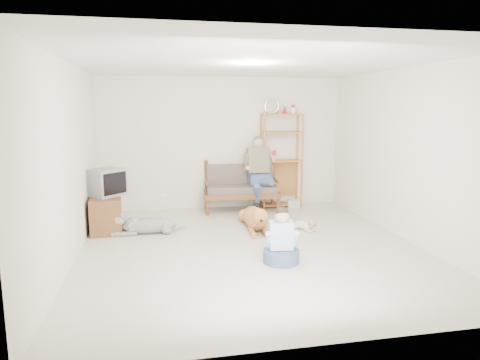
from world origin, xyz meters
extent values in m
plane|color=silver|center=(0.00, 0.00, 0.00)|extent=(5.50, 5.50, 0.00)
plane|color=white|center=(0.00, 0.00, 2.70)|extent=(5.50, 5.50, 0.00)
plane|color=silver|center=(0.00, 2.75, 1.35)|extent=(5.00, 0.00, 5.00)
plane|color=silver|center=(0.00, -2.75, 1.35)|extent=(5.00, 0.00, 5.00)
plane|color=silver|center=(-2.50, 0.00, 1.35)|extent=(0.00, 5.50, 5.50)
plane|color=silver|center=(2.50, 0.00, 1.35)|extent=(0.00, 5.50, 5.50)
cube|color=brown|center=(0.32, 2.32, 0.35)|extent=(1.55, 0.82, 0.10)
cube|color=brown|center=(0.32, 2.32, 0.47)|extent=(1.43, 0.71, 0.13)
cube|color=brown|center=(0.32, 2.56, 0.70)|extent=(1.39, 0.24, 0.45)
cylinder|color=brown|center=(0.32, 2.62, 0.90)|extent=(1.40, 0.17, 0.05)
cylinder|color=brown|center=(-0.38, 2.02, 0.15)|extent=(0.07, 0.07, 0.30)
cylinder|color=brown|center=(-0.38, 2.62, 0.47)|extent=(0.07, 0.07, 0.95)
cylinder|color=brown|center=(1.02, 2.02, 0.15)|extent=(0.07, 0.07, 0.30)
cylinder|color=brown|center=(1.02, 2.62, 0.47)|extent=(0.07, 0.07, 0.95)
cube|color=#485884|center=(0.68, 2.32, 0.65)|extent=(0.41, 0.39, 0.21)
cube|color=#83795B|center=(0.68, 2.43, 1.02)|extent=(0.44, 0.30, 0.54)
sphere|color=tan|center=(0.68, 2.39, 1.38)|extent=(0.22, 0.22, 0.22)
sphere|color=#5C5751|center=(0.68, 2.41, 1.42)|extent=(0.20, 0.20, 0.20)
cylinder|color=red|center=(0.96, 2.20, 1.19)|extent=(0.07, 0.07, 0.09)
cube|color=#C4763D|center=(1.22, 2.55, 1.94)|extent=(0.83, 0.34, 0.03)
torus|color=silver|center=(1.00, 2.55, 2.11)|extent=(0.33, 0.05, 0.33)
cone|color=red|center=(1.27, 2.55, 2.04)|extent=(0.11, 0.11, 0.17)
cylinder|color=#C4763D|center=(0.81, 2.39, 0.98)|extent=(0.04, 0.04, 1.96)
cylinder|color=#C4763D|center=(0.81, 2.71, 0.98)|extent=(0.04, 0.04, 1.96)
cylinder|color=#C4763D|center=(1.62, 2.39, 0.98)|extent=(0.04, 0.04, 1.96)
cylinder|color=#C4763D|center=(1.62, 2.71, 0.98)|extent=(0.04, 0.04, 1.96)
cube|color=silver|center=(1.47, 2.42, 0.08)|extent=(0.28, 0.23, 0.16)
cube|color=brown|center=(-2.22, 1.38, 0.30)|extent=(0.56, 0.93, 0.60)
cube|color=brown|center=(-2.46, 1.16, 0.30)|extent=(0.05, 0.40, 0.50)
cube|color=brown|center=(-2.46, 1.60, 0.30)|extent=(0.05, 0.40, 0.50)
cube|color=gray|center=(-2.20, 1.42, 0.83)|extent=(0.70, 0.70, 0.46)
cube|color=black|center=(-2.04, 1.27, 0.83)|extent=(0.34, 0.35, 0.37)
cube|color=white|center=(-1.25, 2.73, 0.30)|extent=(0.12, 0.02, 0.08)
ellipsoid|color=#BB8541|center=(0.32, 1.11, 0.17)|extent=(0.45, 1.08, 0.33)
sphere|color=#BB8541|center=(0.29, 0.79, 0.19)|extent=(0.33, 0.33, 0.33)
sphere|color=#BB8541|center=(0.27, 0.53, 0.33)|extent=(0.26, 0.26, 0.26)
ellipsoid|color=#BB8541|center=(0.26, 0.41, 0.31)|extent=(0.13, 0.20, 0.10)
cylinder|color=#BB8541|center=(0.35, 1.64, 0.07)|extent=(0.17, 0.42, 0.05)
ellipsoid|color=#BB8541|center=(0.18, 0.56, 0.33)|extent=(0.06, 0.09, 0.13)
ellipsoid|color=#BB8541|center=(0.37, 0.55, 0.33)|extent=(0.06, 0.09, 0.13)
ellipsoid|color=beige|center=(-1.50, 1.05, 0.14)|extent=(0.91, 0.33, 0.27)
sphere|color=beige|center=(-1.77, 1.05, 0.15)|extent=(0.27, 0.27, 0.27)
sphere|color=beige|center=(-2.00, 1.04, 0.27)|extent=(0.23, 0.23, 0.23)
ellipsoid|color=beige|center=(-2.10, 1.04, 0.25)|extent=(0.17, 0.11, 0.09)
cylinder|color=beige|center=(-1.04, 1.06, 0.05)|extent=(0.35, 0.17, 0.04)
ellipsoid|color=beige|center=(-1.97, 1.13, 0.27)|extent=(0.08, 0.05, 0.12)
ellipsoid|color=beige|center=(-1.97, 0.96, 0.27)|extent=(0.08, 0.05, 0.12)
ellipsoid|color=silver|center=(1.10, 0.78, 0.07)|extent=(0.33, 0.40, 0.15)
sphere|color=silver|center=(1.16, 0.68, 0.08)|extent=(0.15, 0.15, 0.15)
sphere|color=tan|center=(1.20, 0.60, 0.15)|extent=(0.13, 0.13, 0.13)
ellipsoid|color=tan|center=(1.23, 0.55, 0.13)|extent=(0.10, 0.11, 0.05)
cylinder|color=silver|center=(1.01, 0.94, 0.03)|extent=(0.13, 0.11, 0.02)
cone|color=tan|center=(1.16, 0.59, 0.19)|extent=(0.04, 0.04, 0.05)
cone|color=tan|center=(1.24, 0.64, 0.19)|extent=(0.04, 0.04, 0.05)
torus|color=red|center=(1.19, 0.62, 0.14)|extent=(0.13, 0.13, 0.02)
cylinder|color=#485884|center=(0.27, -0.69, 0.09)|extent=(0.49, 0.49, 0.18)
cube|color=silver|center=(0.27, -0.67, 0.38)|extent=(0.34, 0.24, 0.38)
sphere|color=tan|center=(0.27, -0.69, 0.64)|extent=(0.20, 0.20, 0.20)
sphere|color=black|center=(0.27, -0.68, 0.68)|extent=(0.19, 0.19, 0.19)
camera|label=1|loc=(-1.34, -6.03, 2.07)|focal=32.00mm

